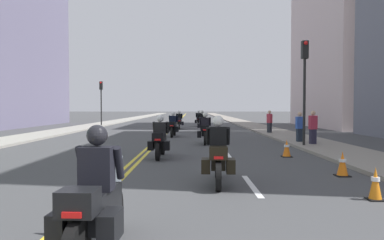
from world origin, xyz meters
name	(u,v)px	position (x,y,z in m)	size (l,w,h in m)	color
ground_plane	(178,121)	(0.00, 48.00, 0.00)	(264.00, 264.00, 0.00)	#424244
sidewalk_left	(119,121)	(-7.95, 48.00, 0.06)	(2.65, 144.00, 0.12)	gray
sidewalk_right	(238,121)	(7.95, 48.00, 0.06)	(2.65, 144.00, 0.12)	gray
centreline_yellow_inner	(177,121)	(-0.12, 48.00, 0.00)	(0.12, 132.00, 0.01)	yellow
centreline_yellow_outer	(179,121)	(0.12, 48.00, 0.00)	(0.12, 132.00, 0.01)	yellow
lane_dashes_white	(210,130)	(3.31, 29.00, 0.00)	(0.14, 56.40, 0.01)	silver
building_left_1	(5,49)	(-16.69, 35.67, 7.61)	(6.79, 17.77, 15.23)	slate
building_right_1	(356,12)	(17.38, 34.27, 10.91)	(8.17, 14.50, 21.81)	beige
motorcycle_0	(96,204)	(0.74, 3.96, 0.65)	(0.78, 2.19, 1.61)	black
motorcycle_1	(219,157)	(2.53, 8.12, 0.66)	(0.78, 2.23, 1.64)	black
motorcycle_2	(161,140)	(0.75, 12.70, 0.64)	(0.77, 2.25, 1.56)	black
motorcycle_3	(206,131)	(2.58, 17.80, 0.67)	(0.78, 2.30, 1.60)	black
motorcycle_4	(174,126)	(0.72, 22.42, 0.65)	(0.78, 2.24, 1.59)	black
motorcycle_5	(203,123)	(2.67, 26.53, 0.68)	(0.78, 2.18, 1.66)	black
motorcycle_6	(180,121)	(0.81, 30.89, 0.66)	(0.78, 2.21, 1.59)	black
motorcycle_7	(199,120)	(2.57, 35.50, 0.65)	(0.77, 2.23, 1.59)	black
traffic_cone_0	(287,148)	(5.43, 12.97, 0.32)	(0.37, 0.37, 0.65)	black
traffic_cone_1	(376,184)	(5.53, 6.67, 0.33)	(0.30, 0.30, 0.66)	black
traffic_cone_2	(343,164)	(5.92, 9.17, 0.33)	(0.36, 0.36, 0.66)	black
traffic_light_near	(305,74)	(7.02, 16.06, 3.35)	(0.28, 0.38, 4.85)	black
traffic_light_far	(102,95)	(-7.02, 35.23, 3.08)	(0.28, 0.38, 4.42)	black
pedestrian_0	(314,128)	(7.62, 16.63, 0.87)	(0.41, 0.32, 1.69)	#252336
pedestrian_1	(270,122)	(7.24, 24.45, 0.85)	(0.36, 0.42, 1.65)	#24272F
pedestrian_2	(300,128)	(7.34, 17.82, 0.83)	(0.40, 0.29, 1.61)	#212C3A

